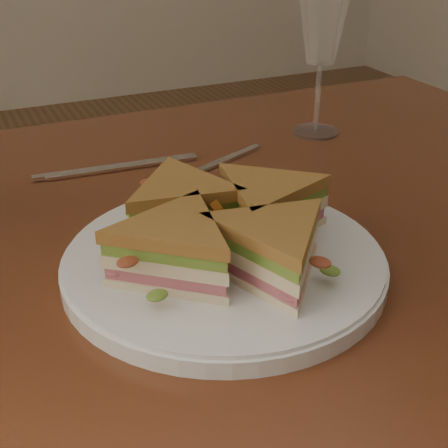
% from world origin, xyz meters
% --- Properties ---
extents(table, '(1.20, 0.80, 0.75)m').
position_xyz_m(table, '(0.00, 0.00, 0.65)').
color(table, '#3E1B0E').
rests_on(table, ground).
extents(plate, '(0.30, 0.30, 0.02)m').
position_xyz_m(plate, '(-0.02, -0.10, 0.76)').
color(plate, white).
rests_on(plate, table).
extents(sandwich_wedges, '(0.28, 0.28, 0.06)m').
position_xyz_m(sandwich_wedges, '(-0.02, -0.10, 0.80)').
color(sandwich_wedges, beige).
rests_on(sandwich_wedges, plate).
extents(crisps_mound, '(0.09, 0.09, 0.05)m').
position_xyz_m(crisps_mound, '(-0.02, -0.10, 0.79)').
color(crisps_mound, '#B15F16').
rests_on(crisps_mound, plate).
extents(spoon, '(0.17, 0.09, 0.01)m').
position_xyz_m(spoon, '(0.03, 0.12, 0.75)').
color(spoon, silver).
rests_on(spoon, table).
extents(knife, '(0.22, 0.03, 0.00)m').
position_xyz_m(knife, '(-0.05, 0.18, 0.75)').
color(knife, silver).
rests_on(knife, table).
extents(wine_glass, '(0.08, 0.08, 0.22)m').
position_xyz_m(wine_glass, '(0.26, 0.19, 0.90)').
color(wine_glass, white).
rests_on(wine_glass, table).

